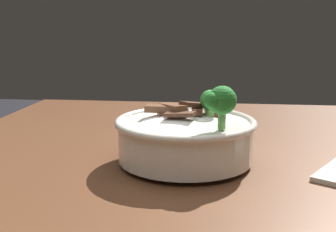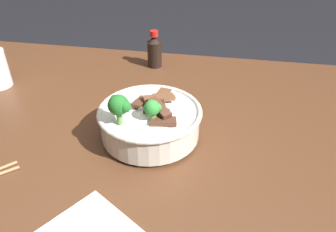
{
  "view_description": "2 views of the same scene",
  "coord_description": "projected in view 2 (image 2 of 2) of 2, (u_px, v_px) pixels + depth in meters",
  "views": [
    {
      "loc": [
        -0.58,
        -0.09,
        1.04
      ],
      "look_at": [
        0.17,
        -0.0,
        0.87
      ],
      "focal_mm": 44.99,
      "sensor_mm": 36.0,
      "label": 1
    },
    {
      "loc": [
        0.28,
        -0.66,
        1.29
      ],
      "look_at": [
        0.17,
        -0.03,
        0.86
      ],
      "focal_mm": 35.56,
      "sensor_mm": 36.0,
      "label": 2
    }
  ],
  "objects": [
    {
      "name": "soy_sauce_bottle",
      "position": [
        155.0,
        51.0,
        1.11
      ],
      "size": [
        0.05,
        0.05,
        0.12
      ],
      "color": "black",
      "rests_on": "dining_table"
    },
    {
      "name": "rice_bowl",
      "position": [
        150.0,
        119.0,
        0.78
      ],
      "size": [
        0.24,
        0.24,
        0.14
      ],
      "color": "silver",
      "rests_on": "dining_table"
    },
    {
      "name": "dining_table",
      "position": [
        111.0,
        160.0,
        0.93
      ],
      "size": [
        1.43,
        0.93,
        0.8
      ],
      "color": "#56331E",
      "rests_on": "ground"
    }
  ]
}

